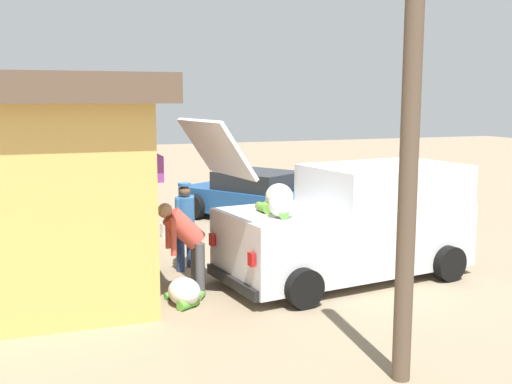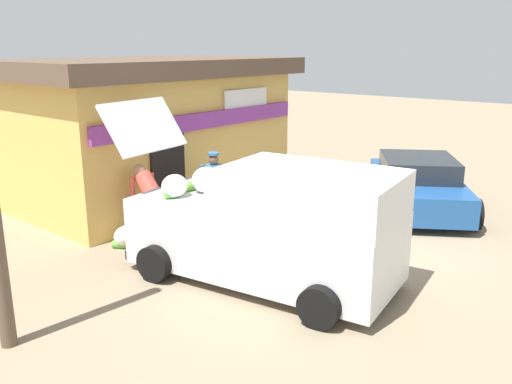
{
  "view_description": "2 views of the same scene",
  "coord_description": "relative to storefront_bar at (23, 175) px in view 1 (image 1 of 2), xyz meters",
  "views": [
    {
      "loc": [
        -10.62,
        5.48,
        3.08
      ],
      "look_at": [
        0.37,
        1.4,
        1.27
      ],
      "focal_mm": 42.71,
      "sensor_mm": 36.0,
      "label": 1
    },
    {
      "loc": [
        -8.07,
        -4.56,
        3.72
      ],
      "look_at": [
        -0.24,
        1.69,
        0.99
      ],
      "focal_mm": 37.92,
      "sensor_mm": 36.0,
      "label": 2
    }
  ],
  "objects": [
    {
      "name": "storefront_bar",
      "position": [
        0.0,
        0.0,
        0.0
      ],
      "size": [
        6.95,
        4.35,
        3.41
      ],
      "color": "#E0B259",
      "rests_on": "ground_plane"
    },
    {
      "name": "paint_bucket",
      "position": [
        1.96,
        -2.92,
        -1.59
      ],
      "size": [
        0.3,
        0.3,
        0.33
      ],
      "primitive_type": "cylinder",
      "color": "silver",
      "rests_on": "ground_plane"
    },
    {
      "name": "vendor_standing",
      "position": [
        -0.71,
        -2.69,
        -0.85
      ],
      "size": [
        0.48,
        0.48,
        1.59
      ],
      "color": "navy",
      "rests_on": "ground_plane"
    },
    {
      "name": "parked_sedan",
      "position": [
        3.12,
        -5.53,
        -1.16
      ],
      "size": [
        4.28,
        3.6,
        1.24
      ],
      "color": "#1E4C8C",
      "rests_on": "ground_plane"
    },
    {
      "name": "utility_pole",
      "position": [
        -5.84,
        -3.86,
        0.57
      ],
      "size": [
        0.2,
        0.2,
        4.64
      ],
      "primitive_type": "cylinder",
      "color": "brown",
      "rests_on": "ground_plane"
    },
    {
      "name": "customer_bending",
      "position": [
        -2.14,
        -2.34,
        -0.85
      ],
      "size": [
        0.57,
        0.75,
        1.49
      ],
      "color": "#4C4C51",
      "rests_on": "ground_plane"
    },
    {
      "name": "unloaded_banana_pile",
      "position": [
        -2.59,
        -2.21,
        -1.57
      ],
      "size": [
        0.76,
        0.66,
        0.41
      ],
      "color": "silver",
      "rests_on": "ground_plane"
    },
    {
      "name": "ground_plane",
      "position": [
        -0.62,
        -5.63,
        -1.75
      ],
      "size": [
        60.0,
        60.0,
        0.0
      ],
      "primitive_type": "plane",
      "color": "gray"
    },
    {
      "name": "delivery_van",
      "position": [
        -2.18,
        -5.31,
        -0.8
      ],
      "size": [
        2.61,
        5.06,
        2.78
      ],
      "color": "silver",
      "rests_on": "ground_plane"
    }
  ]
}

